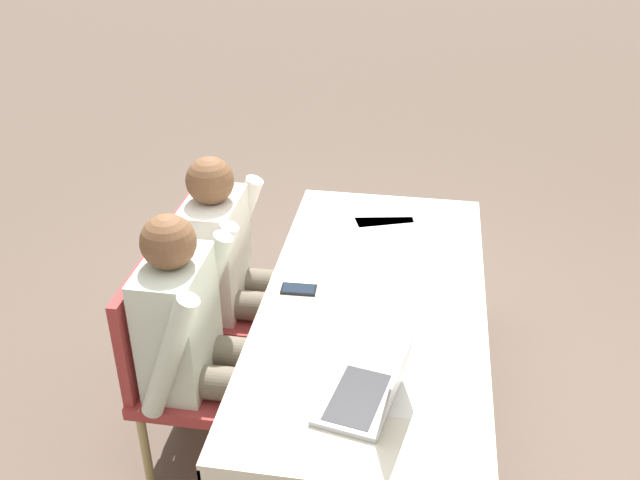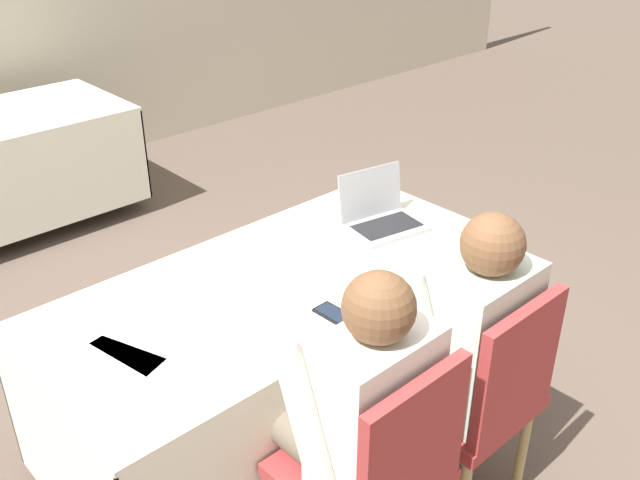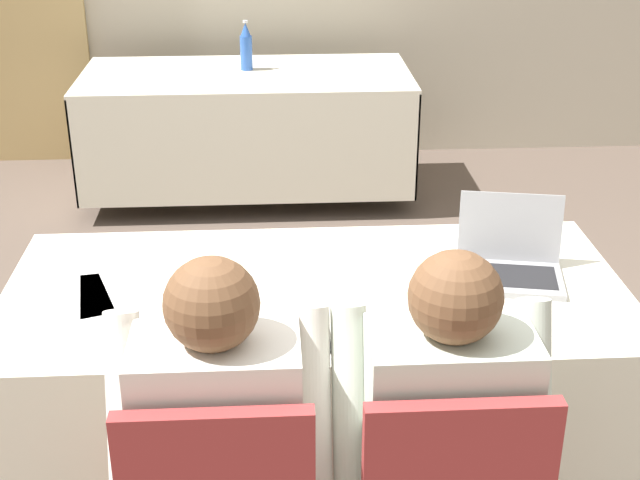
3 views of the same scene
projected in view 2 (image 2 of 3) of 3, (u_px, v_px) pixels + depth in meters
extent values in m
plane|color=brown|center=(285.00, 427.00, 2.97)|extent=(24.00, 24.00, 0.00)
cube|color=silver|center=(281.00, 282.00, 2.63)|extent=(1.82, 0.86, 0.02)
cube|color=silver|center=(361.00, 403.00, 2.50)|extent=(1.82, 0.01, 0.59)
cube|color=silver|center=(219.00, 304.00, 3.05)|extent=(1.82, 0.01, 0.59)
cube|color=silver|center=(62.00, 468.00, 2.23)|extent=(0.01, 0.86, 0.59)
cube|color=silver|center=(432.00, 268.00, 3.31)|extent=(0.01, 0.86, 0.59)
cylinder|color=#333333|center=(285.00, 417.00, 2.94)|extent=(0.06, 0.06, 0.11)
cube|color=silver|center=(5.00, 196.00, 4.01)|extent=(1.82, 0.01, 0.59)
cube|color=silver|center=(113.00, 138.00, 4.82)|extent=(0.01, 0.86, 0.59)
cube|color=#99999E|center=(387.00, 228.00, 2.96)|extent=(0.35, 0.27, 0.02)
cube|color=black|center=(387.00, 226.00, 2.95)|extent=(0.30, 0.20, 0.00)
cube|color=#99999E|center=(370.00, 192.00, 3.00)|extent=(0.31, 0.10, 0.21)
cube|color=black|center=(370.00, 192.00, 3.00)|extent=(0.28, 0.08, 0.18)
cube|color=black|center=(334.00, 314.00, 2.41)|extent=(0.08, 0.14, 0.01)
cube|color=#192333|center=(334.00, 313.00, 2.41)|extent=(0.07, 0.13, 0.00)
cube|color=white|center=(345.00, 218.00, 3.06)|extent=(0.22, 0.30, 0.00)
cube|color=white|center=(107.00, 364.00, 2.19)|extent=(0.30, 0.35, 0.00)
cube|color=white|center=(145.00, 345.00, 2.27)|extent=(0.26, 0.33, 0.00)
cylinder|color=tan|center=(357.00, 465.00, 2.51)|extent=(0.04, 0.04, 0.40)
cube|color=#9E3333|center=(359.00, 473.00, 2.19)|extent=(0.44, 0.44, 0.05)
cube|color=#9E3333|center=(414.00, 448.00, 1.94)|extent=(0.40, 0.04, 0.45)
cylinder|color=tan|center=(446.00, 400.00, 2.81)|extent=(0.04, 0.04, 0.40)
cylinder|color=tan|center=(385.00, 444.00, 2.60)|extent=(0.04, 0.04, 0.40)
cylinder|color=tan|center=(523.00, 448.00, 2.58)|extent=(0.04, 0.04, 0.40)
cube|color=#9E3333|center=(460.00, 398.00, 2.49)|extent=(0.44, 0.44, 0.05)
cube|color=#9E3333|center=(518.00, 368.00, 2.24)|extent=(0.40, 0.04, 0.45)
cylinder|color=#665B4C|center=(350.00, 415.00, 2.28)|extent=(0.13, 0.42, 0.13)
cylinder|color=#665B4C|center=(308.00, 443.00, 2.17)|extent=(0.13, 0.42, 0.13)
cylinder|color=#665B4C|center=(313.00, 452.00, 2.54)|extent=(0.10, 0.10, 0.45)
cylinder|color=#665B4C|center=(274.00, 478.00, 2.43)|extent=(0.10, 0.10, 0.45)
cube|color=silver|center=(374.00, 410.00, 2.02)|extent=(0.36, 0.22, 0.52)
cylinder|color=silver|center=(412.00, 370.00, 2.17)|extent=(0.08, 0.26, 0.54)
cylinder|color=silver|center=(309.00, 437.00, 1.91)|extent=(0.08, 0.26, 0.54)
sphere|color=brown|center=(379.00, 308.00, 1.85)|extent=(0.20, 0.20, 0.20)
cylinder|color=#665B4C|center=(448.00, 350.00, 2.58)|extent=(0.13, 0.42, 0.13)
cylinder|color=#665B4C|center=(416.00, 372.00, 2.47)|extent=(0.13, 0.42, 0.13)
cylinder|color=#665B4C|center=(406.00, 389.00, 2.84)|extent=(0.10, 0.10, 0.45)
cylinder|color=#665B4C|center=(375.00, 410.00, 2.73)|extent=(0.10, 0.10, 0.45)
cube|color=silver|center=(480.00, 338.00, 2.32)|extent=(0.36, 0.22, 0.52)
cylinder|color=silver|center=(507.00, 307.00, 2.46)|extent=(0.08, 0.26, 0.54)
cylinder|color=silver|center=(429.00, 358.00, 2.21)|extent=(0.08, 0.26, 0.54)
sphere|color=brown|center=(493.00, 244.00, 2.15)|extent=(0.20, 0.20, 0.20)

